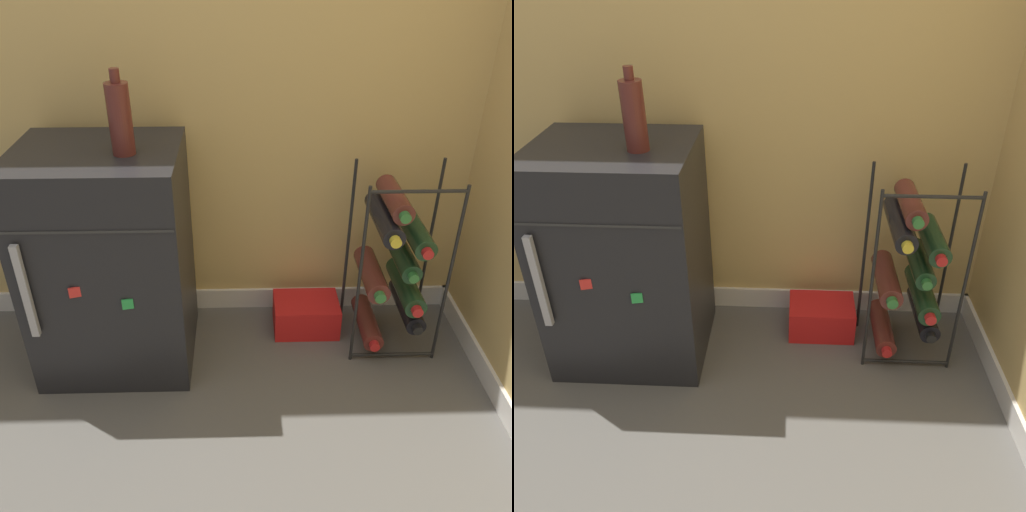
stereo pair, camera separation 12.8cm
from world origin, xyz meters
The scene contains 5 objects.
ground_plane centered at (0.00, 0.00, 0.00)m, with size 14.00×14.00×0.00m, color #56544F.
mini_fridge centered at (-0.47, 0.37, 0.41)m, with size 0.54×0.48×0.82m.
wine_rack centered at (0.55, 0.41, 0.35)m, with size 0.33×0.33×0.72m.
soda_box centered at (0.25, 0.49, 0.07)m, with size 0.26×0.18×0.13m.
fridge_top_bottle centered at (-0.36, 0.33, 0.93)m, with size 0.07×0.07×0.25m.
Camera 2 is at (0.13, -1.27, 1.42)m, focal length 38.00 mm.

